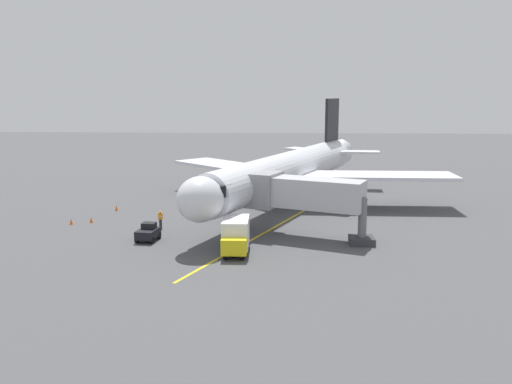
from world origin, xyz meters
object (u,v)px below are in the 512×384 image
ground_crew_marshaller (160,219)px  safety_cone_nose_right (91,220)px  ground_crew_wing_walker (285,187)px  airplane (289,170)px  safety_cone_nose_left (71,222)px  box_truck_portside (235,235)px  safety_cone_wing_port (372,237)px  jet_bridge (298,194)px  safety_cone_wing_starboard (116,208)px  tug_near_nose (148,233)px

ground_crew_marshaller → safety_cone_nose_right: 7.43m
ground_crew_wing_walker → airplane: bearing=92.5°
airplane → safety_cone_nose_left: airplane is taller
box_truck_portside → safety_cone_wing_port: 12.01m
ground_crew_marshaller → safety_cone_wing_port: ground_crew_marshaller is taller
safety_cone_nose_left → safety_cone_wing_port: same height
jet_bridge → box_truck_portside: 7.50m
box_truck_portside → safety_cone_nose_right: size_ratio=8.44×
safety_cone_nose_right → safety_cone_wing_port: same height
ground_crew_wing_walker → safety_cone_wing_starboard: size_ratio=3.11×
jet_bridge → safety_cone_wing_starboard: size_ratio=20.42×
airplane → jet_bridge: (-0.68, 12.47, -0.24)m
safety_cone_nose_left → ground_crew_wing_walker: bearing=-140.4°
tug_near_nose → safety_cone_nose_right: 9.34m
ground_crew_wing_walker → tug_near_nose: 24.93m
jet_bridge → box_truck_portside: size_ratio=2.42×
safety_cone_nose_left → safety_cone_nose_right: 1.82m
tug_near_nose → safety_cone_wing_starboard: bearing=-61.8°
ground_crew_wing_walker → safety_cone_nose_right: (18.57, 15.95, -0.61)m
airplane → safety_cone_nose_right: airplane is taller
airplane → safety_cone_nose_left: bearing=23.9°
jet_bridge → safety_cone_wing_starboard: bearing=-27.2°
ground_crew_marshaller → ground_crew_wing_walker: bearing=-122.6°
ground_crew_wing_walker → tug_near_nose: bearing=62.4°
tug_near_nose → safety_cone_nose_right: (7.03, -6.14, -0.43)m
safety_cone_wing_starboard → safety_cone_wing_port: bearing=157.2°
jet_bridge → safety_cone_nose_right: 20.32m
jet_bridge → safety_cone_nose_right: bearing=-11.9°
ground_crew_marshaller → safety_cone_nose_right: size_ratio=3.11×
airplane → jet_bridge: 12.50m
safety_cone_wing_starboard → safety_cone_nose_left: bearing=69.0°
ground_crew_marshaller → tug_near_nose: (0.12, 4.19, -0.18)m
safety_cone_wing_starboard → tug_near_nose: bearing=118.2°
ground_crew_marshaller → safety_cone_wing_starboard: bearing=-49.6°
jet_bridge → safety_cone_nose_left: bearing=-9.0°
box_truck_portside → safety_cone_nose_left: box_truck_portside is taller
tug_near_nose → safety_cone_nose_left: 10.21m
airplane → safety_cone_wing_starboard: bearing=8.9°
airplane → safety_cone_nose_right: bearing=23.8°
box_truck_portside → safety_cone_wing_starboard: size_ratio=8.44×
jet_bridge → safety_cone_wing_port: jet_bridge is taller
ground_crew_wing_walker → safety_cone_nose_right: 24.49m
ground_crew_wing_walker → safety_cone_wing_port: ground_crew_wing_walker is taller
ground_crew_marshaller → safety_cone_wing_starboard: size_ratio=3.11×
airplane → tug_near_nose: bearing=50.7°
box_truck_portside → safety_cone_nose_right: box_truck_portside is taller
safety_cone_nose_left → safety_cone_nose_right: (-1.64, -0.78, 0.00)m
jet_bridge → ground_crew_wing_walker: 20.31m
tug_near_nose → safety_cone_wing_port: tug_near_nose is taller
ground_crew_wing_walker → box_truck_portside: bearing=81.2°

